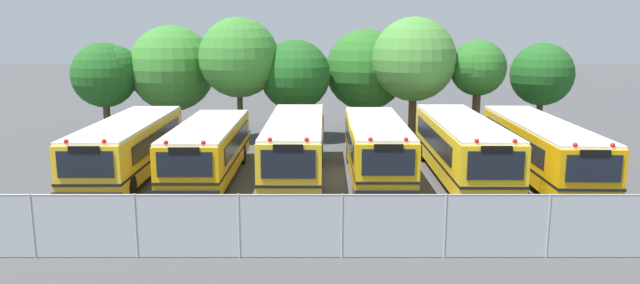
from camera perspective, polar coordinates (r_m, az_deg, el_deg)
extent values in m
plane|color=#424244|center=(26.86, 1.21, -3.35)|extent=(160.00, 160.00, 0.00)
cube|color=yellow|center=(27.98, -17.95, -0.41)|extent=(2.59, 10.26, 2.06)
cube|color=white|center=(27.80, -18.08, 1.79)|extent=(2.54, 10.05, 0.12)
cube|color=black|center=(23.41, -21.53, -4.97)|extent=(2.54, 0.18, 0.36)
cube|color=black|center=(23.16, -21.70, -2.03)|extent=(2.05, 0.08, 0.99)
cube|color=black|center=(27.86, -15.32, 0.38)|extent=(0.12, 7.98, 0.74)
cube|color=black|center=(28.60, -20.24, 0.36)|extent=(0.12, 7.98, 0.74)
cube|color=black|center=(28.07, -17.90, -1.23)|extent=(2.62, 10.36, 0.10)
sphere|color=red|center=(22.92, -20.10, 0.05)|extent=(0.18, 0.18, 0.18)
sphere|color=red|center=(23.41, -23.26, 0.04)|extent=(0.18, 0.18, 0.18)
cube|color=black|center=(23.04, -21.81, -0.68)|extent=(1.12, 0.09, 0.24)
cylinder|color=black|center=(24.40, -17.88, -4.17)|extent=(0.29, 1.00, 1.00)
cylinder|color=black|center=(25.14, -22.72, -4.06)|extent=(0.29, 1.00, 1.00)
cylinder|color=black|center=(31.00, -14.11, -0.79)|extent=(0.29, 1.00, 1.00)
cylinder|color=black|center=(31.59, -18.02, -0.78)|extent=(0.29, 1.00, 1.00)
cube|color=#EAA80C|center=(26.90, -10.77, -0.62)|extent=(2.53, 9.24, 1.96)
cube|color=white|center=(26.72, -10.85, 1.57)|extent=(2.48, 9.06, 0.12)
cube|color=black|center=(22.63, -12.89, -5.00)|extent=(2.55, 0.17, 0.36)
cube|color=black|center=(22.40, -12.99, -2.13)|extent=(2.05, 0.07, 0.94)
cube|color=black|center=(26.92, -8.03, 0.16)|extent=(0.06, 7.20, 0.71)
cube|color=black|center=(27.40, -13.29, 0.16)|extent=(0.06, 7.20, 0.71)
cube|color=black|center=(26.98, -10.74, -1.43)|extent=(2.55, 9.33, 0.10)
sphere|color=red|center=(22.25, -11.25, -0.07)|extent=(0.18, 0.18, 0.18)
sphere|color=red|center=(22.56, -14.68, -0.07)|extent=(0.18, 0.18, 0.18)
cube|color=black|center=(22.27, -13.05, -0.81)|extent=(1.12, 0.08, 0.24)
cylinder|color=black|center=(23.82, -9.50, -4.14)|extent=(0.28, 1.00, 1.00)
cylinder|color=black|center=(24.28, -14.68, -4.06)|extent=(0.28, 1.00, 1.00)
cylinder|color=black|center=(29.62, -7.60, -1.09)|extent=(0.28, 1.00, 1.00)
cylinder|color=black|center=(29.99, -11.81, -1.08)|extent=(0.28, 1.00, 1.00)
cube|color=yellow|center=(26.36, -2.52, -0.42)|extent=(2.48, 10.29, 2.18)
cube|color=white|center=(26.16, -2.54, 2.05)|extent=(2.43, 10.08, 0.12)
cube|color=black|center=(21.54, -3.19, -5.55)|extent=(2.44, 0.18, 0.36)
cube|color=black|center=(21.25, -3.22, -2.14)|extent=(1.96, 0.08, 1.05)
cube|color=black|center=(26.56, 0.12, 0.44)|extent=(0.12, 8.01, 0.79)
cube|color=black|center=(26.68, -5.09, 0.45)|extent=(0.12, 8.01, 0.79)
cube|color=black|center=(26.45, -2.51, -1.35)|extent=(2.51, 10.39, 0.10)
sphere|color=red|center=(21.21, -1.45, 0.22)|extent=(0.18, 0.18, 0.18)
sphere|color=red|center=(21.29, -4.98, 0.22)|extent=(0.18, 0.18, 0.18)
cube|color=black|center=(21.12, -3.24, -0.57)|extent=(1.07, 0.09, 0.24)
cylinder|color=black|center=(22.92, -0.33, -4.59)|extent=(0.29, 1.00, 1.00)
cylinder|color=black|center=(23.04, -5.59, -4.55)|extent=(0.29, 1.00, 1.00)
cylinder|color=black|center=(29.79, -0.16, -0.92)|extent=(0.29, 1.00, 1.00)
cylinder|color=black|center=(29.88, -4.20, -0.92)|extent=(0.29, 1.00, 1.00)
cube|color=yellow|center=(26.65, 5.26, -0.45)|extent=(2.40, 9.39, 2.07)
cube|color=white|center=(26.45, 5.30, 1.87)|extent=(2.35, 9.20, 0.12)
cube|color=black|center=(22.25, 6.33, -5.06)|extent=(2.43, 0.17, 0.36)
cube|color=black|center=(21.99, 6.39, -1.95)|extent=(1.95, 0.06, 0.99)
cube|color=black|center=(27.01, 7.77, 0.36)|extent=(0.06, 7.32, 0.75)
cube|color=black|center=(26.79, 2.63, 0.37)|extent=(0.06, 7.32, 0.75)
cube|color=black|center=(26.73, 5.24, -1.32)|extent=(2.43, 9.48, 0.10)
sphere|color=red|center=(22.07, 8.08, 0.24)|extent=(0.18, 0.18, 0.18)
sphere|color=red|center=(21.92, 4.68, 0.24)|extent=(0.18, 0.18, 0.18)
cube|color=black|center=(21.86, 6.42, -0.52)|extent=(1.07, 0.08, 0.24)
cylinder|color=black|center=(23.79, 8.47, -4.12)|extent=(0.28, 1.00, 1.00)
cylinder|color=black|center=(23.58, 3.40, -4.16)|extent=(0.28, 1.00, 1.00)
cylinder|color=black|center=(29.75, 6.74, -1.01)|extent=(0.28, 1.00, 1.00)
cylinder|color=black|center=(29.58, 2.69, -1.02)|extent=(0.28, 1.00, 1.00)
cube|color=yellow|center=(27.05, 13.22, -0.43)|extent=(2.54, 10.58, 2.17)
cube|color=white|center=(26.86, 13.33, 1.96)|extent=(2.49, 10.37, 0.12)
cube|color=black|center=(22.23, 16.15, -5.45)|extent=(2.50, 0.18, 0.36)
cube|color=black|center=(21.96, 16.30, -2.17)|extent=(2.01, 0.08, 1.04)
cube|color=black|center=(27.58, 15.64, 0.41)|extent=(0.11, 8.23, 0.78)
cube|color=black|center=(27.03, 10.54, 0.42)|extent=(0.11, 8.23, 0.78)
cube|color=black|center=(27.14, 13.18, -1.32)|extent=(2.56, 10.68, 0.10)
sphere|color=red|center=(22.14, 17.97, 0.09)|extent=(0.18, 0.18, 0.18)
sphere|color=red|center=(21.77, 14.59, 0.10)|extent=(0.18, 0.18, 0.18)
cube|color=black|center=(21.83, 16.39, -0.66)|extent=(1.10, 0.09, 0.24)
cylinder|color=black|center=(23.91, 17.71, -4.46)|extent=(0.29, 1.00, 1.00)
cylinder|color=black|center=(23.35, 12.61, -4.57)|extent=(0.29, 1.00, 1.00)
cylinder|color=black|center=(30.80, 13.69, -0.84)|extent=(0.29, 1.00, 1.00)
cylinder|color=black|center=(30.37, 9.71, -0.85)|extent=(0.29, 1.00, 1.00)
cube|color=#EAA80C|center=(28.21, 20.12, -0.47)|extent=(2.65, 11.12, 2.05)
cube|color=white|center=(28.02, 20.27, 1.70)|extent=(2.60, 10.90, 0.12)
cube|color=black|center=(23.31, 24.37, -5.25)|extent=(2.42, 0.22, 0.36)
cube|color=black|center=(23.07, 24.56, -2.32)|extent=(1.95, 0.11, 0.98)
cube|color=black|center=(28.84, 22.24, 0.28)|extent=(0.26, 8.63, 0.74)
cube|color=black|center=(28.06, 17.64, 0.31)|extent=(0.26, 8.63, 0.74)
cube|color=black|center=(28.29, 20.06, -1.29)|extent=(2.68, 11.24, 0.10)
sphere|color=red|center=(23.33, 26.03, -0.25)|extent=(0.18, 0.18, 0.18)
sphere|color=red|center=(22.81, 23.05, -0.24)|extent=(0.18, 0.18, 0.18)
cube|color=black|center=(22.95, 24.68, -0.97)|extent=(1.07, 0.11, 0.24)
cylinder|color=black|center=(25.03, 25.27, -4.32)|extent=(0.30, 1.01, 1.00)
cylinder|color=black|center=(24.26, 20.74, -4.44)|extent=(0.30, 1.01, 1.00)
cylinder|color=black|center=(32.17, 19.68, -0.68)|extent=(0.30, 1.01, 1.00)
cylinder|color=black|center=(31.58, 16.07, -0.67)|extent=(0.30, 1.01, 1.00)
cylinder|color=#4C3823|center=(37.50, -19.83, 2.02)|extent=(0.40, 0.40, 2.44)
sphere|color=#1E561E|center=(37.21, -20.09, 6.03)|extent=(3.78, 3.78, 3.78)
sphere|color=#1E561E|center=(37.03, -19.20, 6.57)|extent=(2.83, 2.83, 2.83)
cylinder|color=#4C3823|center=(37.64, -13.90, 2.21)|extent=(0.34, 0.34, 2.22)
sphere|color=#387A2D|center=(37.32, -14.11, 6.84)|extent=(5.16, 5.16, 5.16)
sphere|color=#387A2D|center=(37.76, -15.07, 7.06)|extent=(3.69, 3.69, 3.69)
cylinder|color=#4C3823|center=(34.96, -7.78, 2.58)|extent=(0.33, 0.33, 3.19)
sphere|color=#387A2D|center=(34.64, -7.93, 8.01)|extent=(4.58, 4.58, 4.58)
sphere|color=#387A2D|center=(34.50, -8.10, 8.30)|extent=(2.63, 2.63, 2.63)
cylinder|color=#4C3823|center=(35.18, -2.52, 2.01)|extent=(0.34, 0.34, 2.32)
sphere|color=#1E561E|center=(34.86, -2.56, 6.40)|extent=(4.11, 4.11, 4.11)
sphere|color=#1E561E|center=(34.76, -2.28, 6.50)|extent=(2.62, 2.62, 2.62)
cylinder|color=#4C3823|center=(37.27, 4.18, 2.38)|extent=(0.29, 0.29, 2.17)
sphere|color=#286623|center=(36.95, 4.24, 6.91)|extent=(4.97, 4.97, 4.97)
sphere|color=#286623|center=(37.28, 5.21, 7.43)|extent=(2.74, 2.74, 2.74)
cylinder|color=#4C3823|center=(35.16, 8.64, 2.45)|extent=(0.45, 0.45, 3.00)
sphere|color=#478438|center=(34.83, 8.80, 7.84)|extent=(4.82, 4.82, 4.82)
sphere|color=#478438|center=(35.04, 8.73, 8.07)|extent=(3.32, 3.32, 3.32)
cylinder|color=#4C3823|center=(36.03, 14.50, 2.51)|extent=(0.46, 0.46, 3.10)
sphere|color=#286623|center=(35.74, 14.71, 6.88)|extent=(3.22, 3.22, 3.22)
sphere|color=#286623|center=(35.36, 14.18, 7.01)|extent=(2.44, 2.44, 2.44)
cylinder|color=#4C3823|center=(39.11, 20.04, 2.30)|extent=(0.38, 0.38, 2.36)
sphere|color=#1E561E|center=(38.83, 20.30, 6.10)|extent=(3.80, 3.80, 3.80)
sphere|color=#1E561E|center=(38.62, 19.39, 6.32)|extent=(2.48, 2.48, 2.48)
cylinder|color=#9EA0A3|center=(19.33, -25.90, -7.27)|extent=(0.07, 0.07, 1.94)
cylinder|color=#9EA0A3|center=(18.24, -17.33, -7.70)|extent=(0.07, 0.07, 1.94)
cylinder|color=#9EA0A3|center=(17.60, -7.90, -7.98)|extent=(0.07, 0.07, 1.94)
cylinder|color=#9EA0A3|center=(17.45, 1.98, -8.04)|extent=(0.07, 0.07, 1.94)
cylinder|color=#9EA0A3|center=(17.81, 11.72, -7.87)|extent=(0.07, 0.07, 1.94)
cylinder|color=#9EA0A3|center=(18.65, 20.83, -7.51)|extent=(0.07, 0.07, 1.94)
cube|color=#ADB2B7|center=(17.45, 1.98, -8.04)|extent=(23.92, 0.02, 1.90)
cylinder|color=#9EA0A3|center=(17.17, 2.00, -5.07)|extent=(23.92, 0.04, 0.04)
cone|color=#EA5914|center=(20.38, -18.48, -7.89)|extent=(0.40, 0.40, 0.53)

